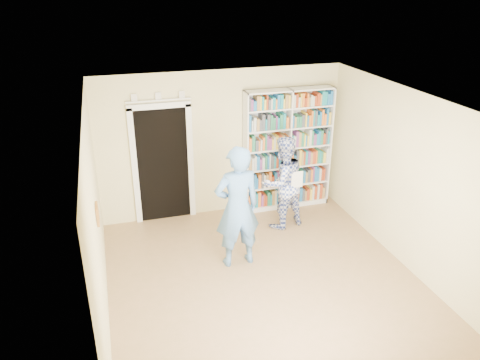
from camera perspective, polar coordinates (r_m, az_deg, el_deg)
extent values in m
plane|color=olive|center=(7.08, 3.16, -12.52)|extent=(5.00, 5.00, 0.00)
plane|color=white|center=(5.90, 3.75, 9.14)|extent=(5.00, 5.00, 0.00)
plane|color=#F7EAAA|center=(8.59, -2.22, 4.44)|extent=(4.50, 0.00, 4.50)
plane|color=#F7EAAA|center=(6.07, -17.10, -5.26)|extent=(0.00, 5.00, 5.00)
plane|color=#F7EAAA|center=(7.40, 20.07, -0.32)|extent=(0.00, 5.00, 5.00)
cube|color=white|center=(8.88, 5.81, 3.68)|extent=(1.69, 0.32, 2.32)
cube|color=white|center=(8.88, 5.81, 3.68)|extent=(0.03, 0.32, 2.32)
cube|color=black|center=(8.49, -9.36, 1.75)|extent=(0.90, 0.03, 2.10)
cube|color=white|center=(8.44, -12.71, 1.33)|extent=(0.10, 0.06, 2.20)
cube|color=white|center=(8.54, -6.03, 2.08)|extent=(0.10, 0.06, 2.20)
cube|color=white|center=(8.14, -9.86, 8.91)|extent=(1.10, 0.06, 0.10)
cube|color=white|center=(8.10, -9.90, 9.57)|extent=(1.10, 0.08, 0.02)
cube|color=brown|center=(6.22, -17.00, -3.97)|extent=(0.03, 0.25, 0.25)
imported|color=#5383BA|center=(7.05, -0.34, -3.36)|extent=(0.74, 0.51, 1.95)
imported|color=#314497|center=(8.23, 5.19, -0.32)|extent=(0.95, 0.82, 1.69)
cube|color=white|center=(8.01, 6.97, 0.05)|extent=(0.21, 0.01, 0.29)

